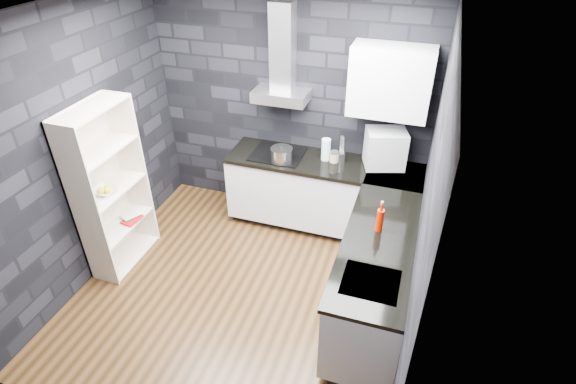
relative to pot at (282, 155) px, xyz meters
The scene contains 28 objects.
ground 1.52m from the pot, 92.28° to the right, with size 3.20×3.20×0.00m, color #492E16.
ceiling 2.07m from the pot, 92.28° to the right, with size 3.20×3.20×0.00m, color white.
wall_back 0.60m from the pot, 95.59° to the left, with size 3.20×0.05×2.70m, color black.
wall_front 2.81m from the pot, 90.95° to the right, with size 3.20×0.05×2.70m, color black.
wall_left 2.06m from the pot, 145.34° to the right, with size 0.05×3.20×2.70m, color black.
wall_right 1.99m from the pot, 36.19° to the right, with size 0.05×3.20×2.70m, color black.
toekick_back 1.05m from the pot, 22.13° to the left, with size 2.18×0.50×0.10m, color black.
toekick_right 1.91m from the pot, 39.20° to the right, with size 0.50×1.78×0.10m, color black.
counter_back_cab 0.69m from the pot, 17.67° to the left, with size 2.20×0.60×0.76m, color silver.
counter_right_cab 1.71m from the pot, 40.08° to the right, with size 0.60×1.80×0.76m, color silver.
counter_back_top 0.48m from the pot, 16.51° to the left, with size 2.20×0.62×0.04m, color black.
counter_right_top 1.63m from the pot, 40.31° to the right, with size 0.62×1.80×0.04m, color black.
counter_corner_top 1.27m from the pot, ahead, with size 0.62×0.62×0.04m, color black.
hood_body 0.65m from the pot, 109.27° to the left, with size 0.60×0.34×0.12m, color silver.
hood_chimney 1.15m from the pot, 105.56° to the left, with size 0.24×0.20×0.90m, color silver.
upper_cabinet 1.39m from the pot, 14.35° to the left, with size 0.80×0.35×0.70m, color white.
cooktop 0.19m from the pot, 123.57° to the left, with size 0.58×0.50×0.01m, color black.
sink_rim 2.00m from the pot, 51.12° to the right, with size 0.44×0.40×0.01m, color silver.
pot is the anchor object (origin of this frame).
glass_vase 0.50m from the pot, 23.92° to the left, with size 0.10×0.10×0.25m, color white.
storage_jar 0.58m from the pot, 17.89° to the left, with size 0.09×0.09×0.11m, color tan.
utensil_crock 0.66m from the pot, 17.80° to the left, with size 0.09×0.09×0.12m, color #B0AFB4.
appliance_garage 1.13m from the pot, 12.33° to the left, with size 0.41×0.32×0.41m, color #B0B4B8.
red_bottle 1.51m from the pot, 36.45° to the right, with size 0.06×0.06×0.22m, color #B51700.
bookshelf 1.83m from the pot, 143.50° to the right, with size 0.34×0.80×1.80m, color beige.
fruit_bowl 1.86m from the pot, 141.86° to the right, with size 0.23×0.23×0.06m, color white.
book_red 1.80m from the pot, 146.07° to the right, with size 0.16×0.02×0.21m, color maroon.
book_second 1.77m from the pot, 148.50° to the right, with size 0.15×0.02×0.20m, color #B2B2B2.
Camera 1 is at (1.46, -2.98, 3.41)m, focal length 28.00 mm.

